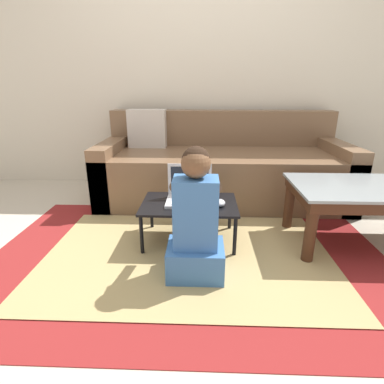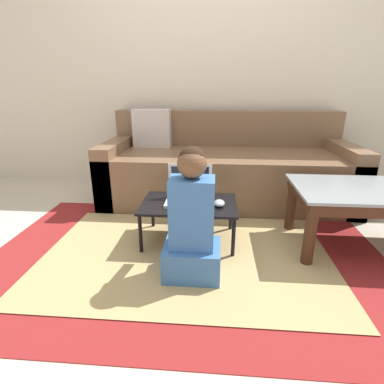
{
  "view_description": "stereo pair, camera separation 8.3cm",
  "coord_description": "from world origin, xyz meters",
  "px_view_note": "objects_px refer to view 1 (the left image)",
  "views": [
    {
      "loc": [
        0.05,
        -1.69,
        1.02
      ],
      "look_at": [
        -0.02,
        0.22,
        0.34
      ],
      "focal_mm": 28.0,
      "sensor_mm": 36.0,
      "label": 1
    },
    {
      "loc": [
        0.14,
        -1.68,
        1.02
      ],
      "look_at": [
        -0.02,
        0.22,
        0.34
      ],
      "focal_mm": 28.0,
      "sensor_mm": 36.0,
      "label": 2
    }
  ],
  "objects_px": {
    "computer_mouse": "(220,203)",
    "person_seated": "(196,223)",
    "coffee_table": "(370,196)",
    "laptop": "(189,196)",
    "laptop_desk": "(189,206)",
    "couch": "(221,168)"
  },
  "relations": [
    {
      "from": "coffee_table",
      "to": "computer_mouse",
      "type": "height_order",
      "value": "coffee_table"
    },
    {
      "from": "laptop",
      "to": "person_seated",
      "type": "height_order",
      "value": "person_seated"
    },
    {
      "from": "laptop_desk",
      "to": "person_seated",
      "type": "xyz_separation_m",
      "value": [
        0.05,
        -0.39,
        0.06
      ]
    },
    {
      "from": "computer_mouse",
      "to": "person_seated",
      "type": "distance_m",
      "value": 0.38
    },
    {
      "from": "laptop_desk",
      "to": "computer_mouse",
      "type": "xyz_separation_m",
      "value": [
        0.2,
        -0.04,
        0.05
      ]
    },
    {
      "from": "couch",
      "to": "coffee_table",
      "type": "bearing_deg",
      "value": -44.85
    },
    {
      "from": "laptop_desk",
      "to": "person_seated",
      "type": "relative_size",
      "value": 0.86
    },
    {
      "from": "coffee_table",
      "to": "person_seated",
      "type": "distance_m",
      "value": 1.19
    },
    {
      "from": "coffee_table",
      "to": "couch",
      "type": "bearing_deg",
      "value": 135.15
    },
    {
      "from": "coffee_table",
      "to": "computer_mouse",
      "type": "xyz_separation_m",
      "value": [
        -0.97,
        -0.05,
        -0.05
      ]
    },
    {
      "from": "laptop_desk",
      "to": "computer_mouse",
      "type": "relative_size",
      "value": 6.79
    },
    {
      "from": "couch",
      "to": "person_seated",
      "type": "height_order",
      "value": "couch"
    },
    {
      "from": "couch",
      "to": "person_seated",
      "type": "relative_size",
      "value": 2.99
    },
    {
      "from": "laptop_desk",
      "to": "computer_mouse",
      "type": "height_order",
      "value": "computer_mouse"
    },
    {
      "from": "couch",
      "to": "computer_mouse",
      "type": "bearing_deg",
      "value": -93.52
    },
    {
      "from": "couch",
      "to": "computer_mouse",
      "type": "xyz_separation_m",
      "value": [
        -0.06,
        -0.95,
        0.02
      ]
    },
    {
      "from": "laptop",
      "to": "computer_mouse",
      "type": "height_order",
      "value": "laptop"
    },
    {
      "from": "couch",
      "to": "person_seated",
      "type": "xyz_separation_m",
      "value": [
        -0.21,
        -1.3,
        0.03
      ]
    },
    {
      "from": "couch",
      "to": "laptop",
      "type": "relative_size",
      "value": 7.36
    },
    {
      "from": "laptop",
      "to": "person_seated",
      "type": "bearing_deg",
      "value": -82.58
    },
    {
      "from": "coffee_table",
      "to": "person_seated",
      "type": "height_order",
      "value": "person_seated"
    },
    {
      "from": "computer_mouse",
      "to": "person_seated",
      "type": "xyz_separation_m",
      "value": [
        -0.15,
        -0.35,
        0.02
      ]
    }
  ]
}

